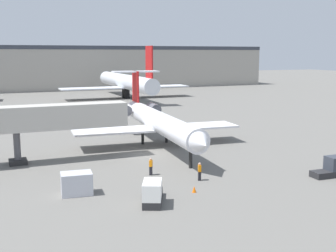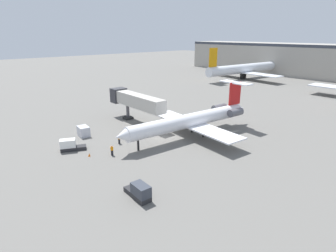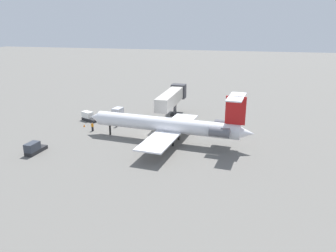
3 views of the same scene
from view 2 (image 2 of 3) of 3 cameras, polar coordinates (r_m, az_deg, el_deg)
ground_plane at (r=51.51m, az=-0.27°, el=-2.23°), size 400.00×400.00×0.10m
regional_jet at (r=51.21m, az=5.31°, el=1.38°), size 21.35×29.92×8.95m
jet_bridge at (r=59.60m, az=-7.08°, el=5.30°), size 16.47×3.21×6.42m
ground_crew_marshaller at (r=44.30m, az=-11.42°, el=-4.90°), size 0.37×0.46×1.69m
ground_crew_loader at (r=48.67m, az=-10.00°, el=-2.64°), size 0.44×0.48×1.69m
baggage_tug_lead at (r=47.97m, az=-19.42°, el=-3.80°), size 2.95×4.22×1.90m
baggage_tug_trailing at (r=33.00m, az=-5.91°, el=-13.27°), size 4.06×1.58×1.90m
cargo_container_uld at (r=53.88m, az=-16.94°, el=-1.03°), size 2.69×2.01×1.84m
traffic_cone_near at (r=44.99m, az=-15.85°, el=-5.69°), size 0.36×0.36×0.55m
parked_airliner_west_end at (r=122.28m, az=15.20°, el=11.24°), size 34.33×40.56×13.13m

